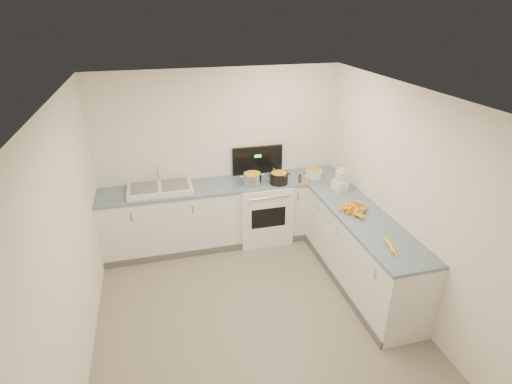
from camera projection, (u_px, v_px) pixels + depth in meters
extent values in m
cube|color=white|center=(226.00, 214.00, 5.87)|extent=(3.50, 0.60, 0.90)
cube|color=gray|center=(225.00, 185.00, 5.67)|extent=(3.50, 0.62, 0.04)
cube|color=white|center=(361.00, 252.00, 4.98)|extent=(0.60, 2.20, 0.90)
cube|color=gray|center=(366.00, 219.00, 4.78)|extent=(0.62, 2.20, 0.04)
cube|color=white|center=(262.00, 211.00, 5.98)|extent=(0.76, 0.65, 0.90)
cube|color=black|center=(257.00, 160.00, 5.94)|extent=(0.76, 0.05, 0.42)
cube|color=white|center=(160.00, 188.00, 5.44)|extent=(0.86, 0.52, 0.07)
cube|color=slate|center=(144.00, 187.00, 5.38)|extent=(0.36, 0.42, 0.01)
cube|color=slate|center=(175.00, 184.00, 5.48)|extent=(0.36, 0.42, 0.01)
cylinder|color=silver|center=(158.00, 172.00, 5.57)|extent=(0.03, 0.03, 0.24)
cylinder|color=silver|center=(252.00, 180.00, 5.60)|extent=(0.33, 0.33, 0.19)
cylinder|color=black|center=(279.00, 179.00, 5.65)|extent=(0.31, 0.31, 0.18)
cylinder|color=#AD7A47|center=(279.00, 172.00, 5.61)|extent=(0.09, 0.33, 0.01)
cylinder|color=white|center=(314.00, 174.00, 5.86)|extent=(0.31, 0.31, 0.11)
cylinder|color=#593319|center=(300.00, 179.00, 5.67)|extent=(0.04, 0.04, 0.11)
cylinder|color=#E5B266|center=(306.00, 180.00, 5.68)|extent=(0.05, 0.05, 0.09)
cube|color=white|center=(340.00, 186.00, 5.44)|extent=(0.20, 0.22, 0.14)
cylinder|color=silver|center=(341.00, 176.00, 5.38)|extent=(0.15, 0.15, 0.15)
cylinder|color=white|center=(341.00, 170.00, 5.34)|extent=(0.09, 0.09, 0.03)
cone|color=#FEAD1F|center=(359.00, 213.00, 4.83)|extent=(0.10, 0.18, 0.04)
cone|color=#FEAD1F|center=(348.00, 210.00, 4.90)|extent=(0.12, 0.19, 0.04)
cone|color=#FEAD1F|center=(353.00, 213.00, 4.81)|extent=(0.17, 0.19, 0.05)
cone|color=#FEAD1F|center=(350.00, 209.00, 4.92)|extent=(0.21, 0.07, 0.05)
cone|color=#FEAD1F|center=(348.00, 204.00, 5.04)|extent=(0.18, 0.19, 0.05)
cone|color=#FEAD1F|center=(356.00, 211.00, 4.87)|extent=(0.11, 0.19, 0.05)
cone|color=#FEAD1F|center=(350.00, 205.00, 5.02)|extent=(0.16, 0.20, 0.04)
cone|color=#FEAD1F|center=(342.00, 208.00, 4.94)|extent=(0.15, 0.16, 0.05)
cone|color=#FEAD1F|center=(353.00, 210.00, 4.91)|extent=(0.05, 0.19, 0.04)
cone|color=#FEAD1F|center=(362.00, 213.00, 4.83)|extent=(0.14, 0.19, 0.04)
cone|color=#FEAD1F|center=(365.00, 210.00, 4.91)|extent=(0.12, 0.16, 0.04)
cone|color=#FEAD1F|center=(354.00, 211.00, 4.88)|extent=(0.22, 0.07, 0.04)
cone|color=#FEAD1F|center=(352.00, 208.00, 4.95)|extent=(0.18, 0.17, 0.05)
cone|color=#FEAD1F|center=(350.00, 209.00, 4.94)|extent=(0.19, 0.10, 0.04)
cone|color=#FEAD1F|center=(357.00, 215.00, 4.74)|extent=(0.13, 0.19, 0.05)
cone|color=#FEAD1F|center=(344.00, 206.00, 4.94)|extent=(0.08, 0.22, 0.04)
cone|color=#FEAD1F|center=(356.00, 208.00, 4.89)|extent=(0.11, 0.21, 0.05)
cone|color=#FEAD1F|center=(366.00, 209.00, 4.89)|extent=(0.16, 0.12, 0.04)
cone|color=#FEAD1F|center=(354.00, 206.00, 4.95)|extent=(0.20, 0.14, 0.05)
cone|color=#FEAD1F|center=(350.00, 207.00, 4.89)|extent=(0.15, 0.18, 0.05)
cone|color=#FEAD1F|center=(352.00, 205.00, 4.94)|extent=(0.21, 0.06, 0.05)
cone|color=#FEAD1F|center=(362.00, 204.00, 5.00)|extent=(0.13, 0.19, 0.05)
cone|color=#FEAD1F|center=(356.00, 213.00, 4.80)|extent=(0.17, 0.18, 0.05)
cone|color=#FEAD1F|center=(350.00, 208.00, 4.88)|extent=(0.19, 0.07, 0.04)
cone|color=yellow|center=(394.00, 252.00, 4.08)|extent=(0.09, 0.19, 0.04)
cone|color=yellow|center=(391.00, 248.00, 4.13)|extent=(0.11, 0.18, 0.04)
cone|color=yellow|center=(390.00, 245.00, 4.19)|extent=(0.09, 0.18, 0.04)
cone|color=yellow|center=(387.00, 242.00, 4.24)|extent=(0.09, 0.18, 0.04)
cube|color=tan|center=(150.00, 189.00, 5.32)|extent=(0.02, 0.04, 0.00)
cube|color=tan|center=(145.00, 190.00, 5.30)|extent=(0.01, 0.05, 0.00)
cube|color=tan|center=(140.00, 187.00, 5.37)|extent=(0.01, 0.04, 0.00)
cube|color=tan|center=(152.00, 183.00, 5.52)|extent=(0.01, 0.05, 0.00)
cube|color=tan|center=(151.00, 186.00, 5.42)|extent=(0.05, 0.02, 0.00)
cube|color=tan|center=(146.00, 188.00, 5.35)|extent=(0.02, 0.03, 0.00)
cube|color=tan|center=(149.00, 187.00, 5.36)|extent=(0.05, 0.04, 0.00)
cube|color=tan|center=(144.00, 187.00, 5.39)|extent=(0.01, 0.05, 0.00)
cube|color=tan|center=(143.00, 188.00, 5.36)|extent=(0.05, 0.01, 0.00)
cube|color=tan|center=(142.00, 185.00, 5.45)|extent=(0.04, 0.01, 0.00)
cube|color=tan|center=(136.00, 187.00, 5.37)|extent=(0.05, 0.03, 0.00)
cube|color=tan|center=(138.00, 187.00, 5.38)|extent=(0.04, 0.05, 0.00)
cube|color=tan|center=(136.00, 185.00, 5.45)|extent=(0.05, 0.01, 0.00)
cube|color=tan|center=(151.00, 190.00, 5.31)|extent=(0.02, 0.05, 0.00)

